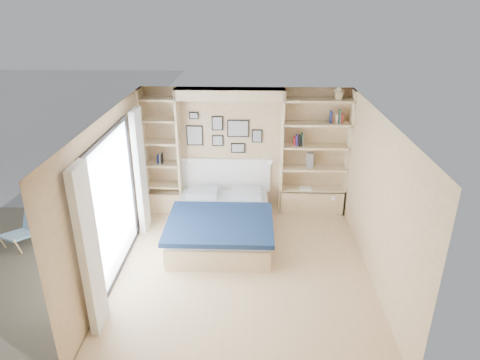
{
  "coord_description": "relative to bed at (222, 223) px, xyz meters",
  "views": [
    {
      "loc": [
        0.14,
        -5.76,
        4.07
      ],
      "look_at": [
        -0.07,
        0.9,
        1.19
      ],
      "focal_mm": 32.0,
      "sensor_mm": 36.0,
      "label": 1
    }
  ],
  "objects": [
    {
      "name": "photo_gallery",
      "position": [
        -0.05,
        1.22,
        1.32
      ],
      "size": [
        1.48,
        0.02,
        0.82
      ],
      "color": "black",
      "rests_on": "ground"
    },
    {
      "name": "bed",
      "position": [
        0.0,
        0.0,
        0.0
      ],
      "size": [
        1.81,
        2.37,
        1.07
      ],
      "color": "beige",
      "rests_on": "ground"
    },
    {
      "name": "deck",
      "position": [
        -3.19,
        -1.0,
        -0.28
      ],
      "size": [
        3.2,
        4.0,
        0.05
      ],
      "primitive_type": "cube",
      "color": "brown",
      "rests_on": "ground"
    },
    {
      "name": "shelf_decor",
      "position": [
        1.47,
        1.07,
        1.4
      ],
      "size": [
        3.54,
        0.23,
        2.03
      ],
      "color": "#A51E1E",
      "rests_on": "ground"
    },
    {
      "name": "ground",
      "position": [
        0.41,
        -1.0,
        -0.28
      ],
      "size": [
        4.5,
        4.5,
        0.0
      ],
      "primitive_type": "plane",
      "color": "tan",
      "rests_on": "ground"
    },
    {
      "name": "deck_chair",
      "position": [
        -3.43,
        -0.33,
        0.06
      ],
      "size": [
        0.7,
        0.84,
        0.73
      ],
      "rotation": [
        0.0,
        0.0,
        -0.42
      ],
      "color": "tan",
      "rests_on": "ground"
    },
    {
      "name": "room_shell",
      "position": [
        0.02,
        0.52,
        0.79
      ],
      "size": [
        4.5,
        4.5,
        4.5
      ],
      "color": "tan",
      "rests_on": "ground"
    },
    {
      "name": "reading_lamps",
      "position": [
        0.11,
        1.0,
        0.82
      ],
      "size": [
        1.92,
        0.12,
        0.15
      ],
      "color": "silver",
      "rests_on": "ground"
    }
  ]
}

